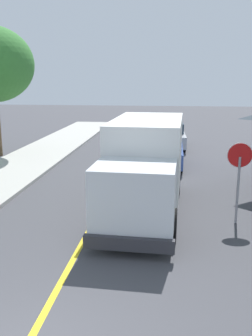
# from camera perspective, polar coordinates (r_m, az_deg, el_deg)

# --- Properties ---
(centre_line_yellow) EXTENTS (0.16, 56.00, 0.01)m
(centre_line_yellow) POSITION_cam_1_polar(r_m,az_deg,el_deg) (15.90, -2.47, -3.58)
(centre_line_yellow) COLOR gold
(centre_line_yellow) RESTS_ON ground
(box_truck) EXTENTS (2.71, 7.28, 3.20)m
(box_truck) POSITION_cam_1_polar(r_m,az_deg,el_deg) (13.32, 2.90, 0.91)
(box_truck) COLOR silver
(box_truck) RESTS_ON ground
(parked_car_near) EXTENTS (1.85, 4.42, 1.67)m
(parked_car_near) POSITION_cam_1_polar(r_m,az_deg,el_deg) (20.47, 5.93, 2.47)
(parked_car_near) COLOR #2D4793
(parked_car_near) RESTS_ON ground
(parked_car_mid) EXTENTS (1.94, 4.45, 1.67)m
(parked_car_mid) POSITION_cam_1_polar(r_m,az_deg,el_deg) (25.94, 6.74, 4.75)
(parked_car_mid) COLOR #B7B7BC
(parked_car_mid) RESTS_ON ground
(stop_sign) EXTENTS (0.80, 0.10, 2.65)m
(stop_sign) POSITION_cam_1_polar(r_m,az_deg,el_deg) (12.61, 16.56, 0.07)
(stop_sign) COLOR gray
(stop_sign) RESTS_ON ground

